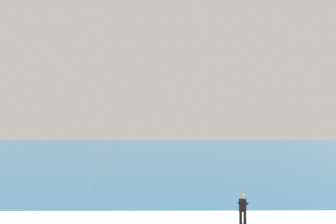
% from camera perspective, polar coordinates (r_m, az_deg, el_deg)
% --- Properties ---
extents(sea, '(200.00, 120.00, 0.20)m').
position_cam_1_polar(sea, '(79.07, 5.66, -5.80)').
color(sea, teal).
rests_on(sea, ground).
extents(surf_foam, '(200.00, 2.86, 0.04)m').
position_cam_1_polar(surf_foam, '(21.71, 23.00, -14.59)').
color(surf_foam, white).
rests_on(surf_foam, sea).
extents(kitesurfer, '(0.63, 0.62, 1.69)m').
position_cam_1_polar(kitesurfer, '(18.85, 11.37, -14.40)').
color(kitesurfer, black).
rests_on(kitesurfer, ground).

